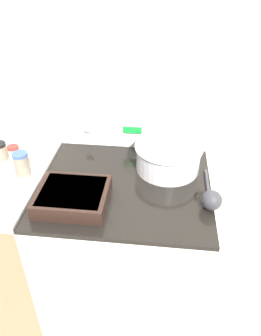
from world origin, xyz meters
name	(u,v)px	position (x,y,z in m)	size (l,w,h in m)	color
kitchen_wall	(135,85)	(0.00, 0.72, 1.25)	(8.00, 0.05, 2.50)	silver
stove_range	(126,255)	(0.00, 0.34, 0.48)	(0.73, 0.71, 0.96)	silver
control_panel	(133,129)	(0.00, 0.66, 1.05)	(0.73, 0.07, 0.18)	silver
mixing_bowl	(168,156)	(0.18, 0.46, 1.03)	(0.30, 0.30, 0.12)	silver
casserole_dish	(73,196)	(-0.19, 0.18, 0.99)	(0.28, 0.24, 0.06)	black
ladle	(211,199)	(0.35, 0.21, 0.99)	(0.08, 0.29, 0.08)	#333338
spice_jar_blue_cap	(22,164)	(-0.45, 0.33, 1.02)	(0.07, 0.07, 0.11)	gray
spice_jar_red_cap	(14,154)	(-0.53, 0.42, 1.01)	(0.05, 0.05, 0.08)	beige
spice_jar_black_cap	(0,151)	(-0.60, 0.43, 1.01)	(0.07, 0.07, 0.08)	gray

